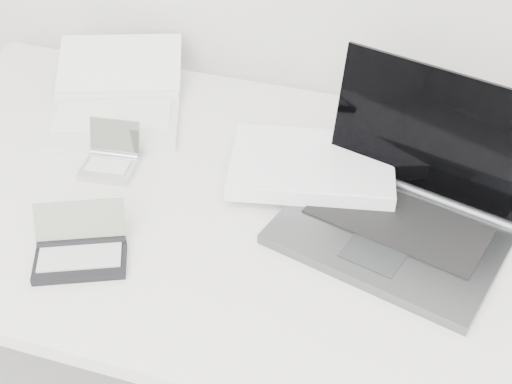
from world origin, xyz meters
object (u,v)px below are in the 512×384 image
(netbook_open_white, at_px, (115,106))
(laptop_large, at_px, (364,189))
(desk, at_px, (278,226))
(palmtop_charcoal, at_px, (80,251))

(netbook_open_white, bearing_deg, laptop_large, -33.29)
(laptop_large, distance_m, netbook_open_white, 0.57)
(desk, xyz_separation_m, laptop_large, (0.14, 0.05, 0.09))
(desk, distance_m, palmtop_charcoal, 0.36)
(desk, relative_size, laptop_large, 2.89)
(laptop_large, bearing_deg, netbook_open_white, -178.45)
(desk, height_order, netbook_open_white, netbook_open_white)
(desk, height_order, palmtop_charcoal, palmtop_charcoal)
(laptop_large, relative_size, palmtop_charcoal, 3.02)
(netbook_open_white, bearing_deg, desk, -43.61)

